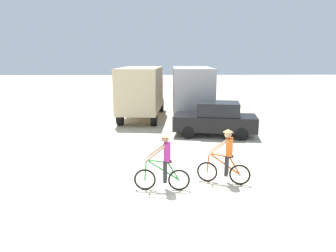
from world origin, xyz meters
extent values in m
plane|color=beige|center=(0.00, 0.00, 0.00)|extent=(120.00, 120.00, 0.00)
cube|color=#CCB78E|center=(-1.22, 10.72, 2.00)|extent=(2.86, 5.40, 2.70)
cube|color=#B21E1E|center=(-0.91, 14.11, 1.50)|extent=(2.33, 1.69, 2.00)
cube|color=black|center=(-0.84, 14.80, 1.85)|extent=(2.02, 0.26, 0.80)
cylinder|color=black|center=(-1.93, 14.10, 0.50)|extent=(0.41, 1.02, 1.00)
cylinder|color=black|center=(0.10, 13.91, 0.50)|extent=(0.41, 1.02, 1.00)
cylinder|color=black|center=(-2.39, 9.13, 0.50)|extent=(0.41, 1.02, 1.00)
cylinder|color=black|center=(-0.36, 8.94, 0.50)|extent=(0.41, 1.02, 1.00)
cube|color=#9E9EA3|center=(2.05, 10.77, 2.00)|extent=(2.57, 5.28, 2.70)
cube|color=silver|center=(2.16, 14.17, 1.50)|extent=(2.25, 1.57, 2.00)
cube|color=black|center=(2.19, 14.87, 1.85)|extent=(2.03, 0.15, 0.80)
cylinder|color=black|center=(1.14, 14.11, 0.50)|extent=(0.35, 1.01, 1.00)
cylinder|color=black|center=(3.18, 14.04, 0.50)|extent=(0.35, 1.01, 1.00)
cylinder|color=black|center=(0.98, 9.12, 0.50)|extent=(0.35, 1.01, 1.00)
cylinder|color=black|center=(3.02, 9.05, 0.50)|extent=(0.35, 1.01, 1.00)
cube|color=black|center=(2.82, 6.40, 0.70)|extent=(4.43, 2.43, 0.76)
cube|color=black|center=(2.97, 6.37, 1.42)|extent=(2.33, 1.92, 0.68)
cylinder|color=black|center=(1.41, 5.84, 0.32)|extent=(0.67, 0.32, 0.64)
cylinder|color=black|center=(1.66, 7.38, 0.32)|extent=(0.67, 0.32, 0.64)
cylinder|color=black|center=(3.98, 5.41, 0.32)|extent=(0.67, 0.32, 0.64)
cylinder|color=black|center=(4.23, 6.95, 0.32)|extent=(0.67, 0.32, 0.64)
torus|color=black|center=(-0.50, -0.44, 0.34)|extent=(0.68, 0.10, 0.68)
cylinder|color=silver|center=(-0.50, -0.44, 0.34)|extent=(0.08, 0.08, 0.08)
torus|color=black|center=(0.55, -0.51, 0.34)|extent=(0.68, 0.10, 0.68)
cylinder|color=silver|center=(0.55, -0.51, 0.34)|extent=(0.08, 0.08, 0.08)
cylinder|color=green|center=(0.05, -0.48, 0.66)|extent=(1.03, 0.11, 0.68)
cylinder|color=green|center=(-0.12, -0.47, 0.94)|extent=(0.66, 0.09, 0.13)
cylinder|color=green|center=(0.37, -0.50, 0.62)|extent=(0.39, 0.07, 0.59)
cylinder|color=green|center=(-0.48, -0.45, 0.66)|extent=(0.10, 0.06, 0.64)
cylinder|color=silver|center=(-0.45, -0.45, 0.98)|extent=(0.07, 0.52, 0.04)
cube|color=black|center=(0.20, -0.49, 0.93)|extent=(0.25, 0.13, 0.06)
cube|color=#AD2D8C|center=(0.18, -0.49, 1.24)|extent=(0.22, 0.33, 0.56)
sphere|color=#A87A5B|center=(0.12, -0.48, 1.64)|extent=(0.22, 0.22, 0.22)
cone|color=tan|center=(0.12, -0.48, 1.77)|extent=(0.32, 0.32, 0.10)
cylinder|color=#26262B|center=(0.11, -0.61, 0.63)|extent=(0.12, 0.12, 0.66)
cylinder|color=#26262B|center=(0.13, -0.35, 0.63)|extent=(0.12, 0.12, 0.66)
cylinder|color=#A87A5B|center=(-0.17, -0.65, 1.23)|extent=(0.63, 0.05, 0.53)
cylinder|color=#A87A5B|center=(-0.14, -0.29, 1.23)|extent=(0.63, 0.13, 0.53)
torus|color=black|center=(1.52, 0.18, 0.34)|extent=(0.67, 0.25, 0.68)
cylinder|color=silver|center=(1.52, 0.18, 0.34)|extent=(0.10, 0.10, 0.08)
torus|color=black|center=(2.52, -0.12, 0.34)|extent=(0.67, 0.25, 0.68)
cylinder|color=silver|center=(2.52, -0.12, 0.34)|extent=(0.10, 0.10, 0.08)
cylinder|color=#E05119|center=(2.04, 0.03, 0.66)|extent=(1.00, 0.34, 0.68)
cylinder|color=#E05119|center=(1.88, 0.07, 0.94)|extent=(0.65, 0.23, 0.13)
cylinder|color=#E05119|center=(2.36, -0.07, 0.62)|extent=(0.39, 0.16, 0.59)
cylinder|color=#E05119|center=(1.54, 0.17, 0.66)|extent=(0.11, 0.08, 0.64)
cylinder|color=silver|center=(1.56, 0.17, 0.98)|extent=(0.18, 0.51, 0.04)
cube|color=black|center=(2.19, -0.02, 0.93)|extent=(0.26, 0.18, 0.06)
cube|color=orange|center=(2.17, -0.01, 1.24)|extent=(0.28, 0.36, 0.56)
sphere|color=tan|center=(2.12, 0.00, 1.64)|extent=(0.22, 0.22, 0.22)
cone|color=tan|center=(2.12, 0.00, 1.77)|extent=(0.32, 0.32, 0.10)
cylinder|color=#26262B|center=(2.08, -0.12, 0.63)|extent=(0.12, 0.12, 0.66)
cylinder|color=#26262B|center=(2.15, 0.13, 0.63)|extent=(0.12, 0.12, 0.66)
cylinder|color=tan|center=(1.80, -0.09, 1.23)|extent=(0.62, 0.18, 0.53)
cylinder|color=tan|center=(1.90, 0.26, 1.23)|extent=(0.61, 0.26, 0.53)
camera|label=1|loc=(-0.05, -9.75, 4.07)|focal=34.32mm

